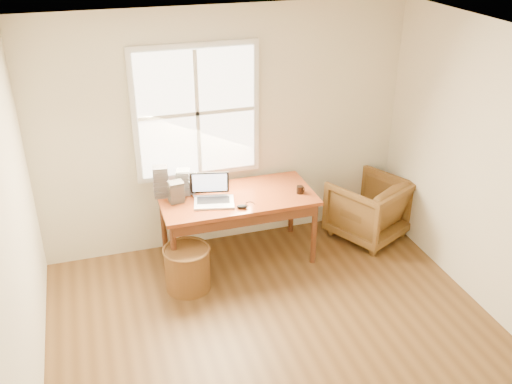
% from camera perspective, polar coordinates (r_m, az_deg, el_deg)
% --- Properties ---
extents(room_shell, '(4.04, 4.54, 2.64)m').
position_cam_1_polar(room_shell, '(4.27, 3.64, -3.27)').
color(room_shell, brown).
rests_on(room_shell, ground).
extents(desk, '(1.60, 0.80, 0.04)m').
position_cam_1_polar(desk, '(5.92, -1.90, -0.55)').
color(desk, brown).
rests_on(desk, room_shell).
extents(armchair, '(1.01, 1.02, 0.70)m').
position_cam_1_polar(armchair, '(6.63, 11.17, -1.61)').
color(armchair, brown).
rests_on(armchair, room_shell).
extents(wicker_stool, '(0.58, 0.58, 0.45)m').
position_cam_1_polar(wicker_stool, '(5.74, -6.86, -7.61)').
color(wicker_stool, brown).
rests_on(wicker_stool, room_shell).
extents(laptop, '(0.50, 0.51, 0.31)m').
position_cam_1_polar(laptop, '(5.70, -4.26, 0.22)').
color(laptop, silver).
rests_on(laptop, desk).
extents(mouse, '(0.13, 0.10, 0.04)m').
position_cam_1_polar(mouse, '(5.66, -1.40, -1.47)').
color(mouse, black).
rests_on(mouse, desk).
extents(coffee_mug, '(0.07, 0.07, 0.08)m').
position_cam_1_polar(coffee_mug, '(5.96, 4.41, 0.23)').
color(coffee_mug, black).
rests_on(coffee_mug, desk).
extents(cd_stack_a, '(0.16, 0.15, 0.27)m').
position_cam_1_polar(cd_stack_a, '(5.94, -7.29, 0.99)').
color(cd_stack_a, '#B0B6BC').
rests_on(cd_stack_a, desk).
extents(cd_stack_b, '(0.15, 0.14, 0.22)m').
position_cam_1_polar(cd_stack_b, '(5.80, -8.00, 0.04)').
color(cd_stack_b, '#26262B').
rests_on(cd_stack_b, desk).
extents(cd_stack_c, '(0.16, 0.14, 0.33)m').
position_cam_1_polar(cd_stack_c, '(5.91, -9.49, 1.04)').
color(cd_stack_c, '#93919D').
rests_on(cd_stack_c, desk).
extents(cd_stack_d, '(0.18, 0.18, 0.18)m').
position_cam_1_polar(cd_stack_d, '(6.00, -6.23, 0.87)').
color(cd_stack_d, silver).
rests_on(cd_stack_d, desk).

